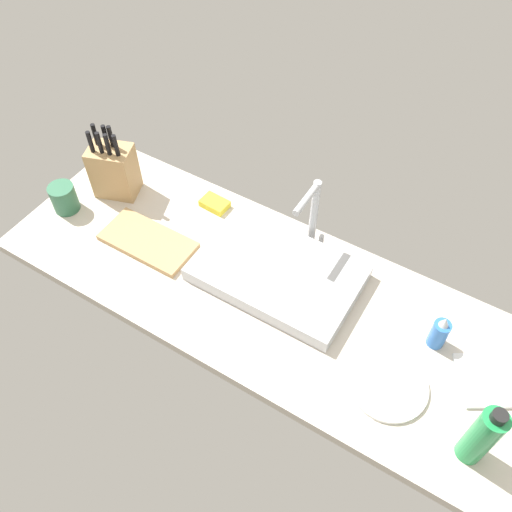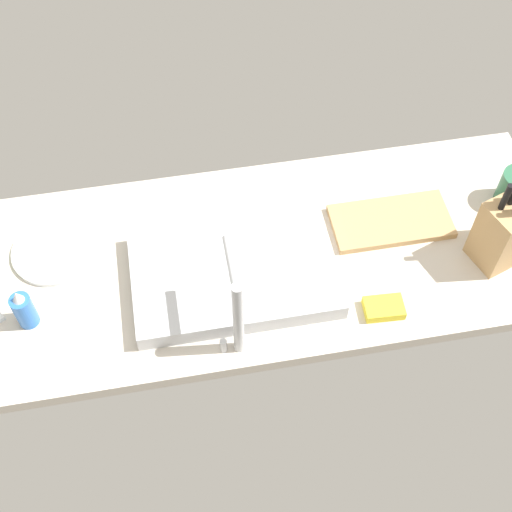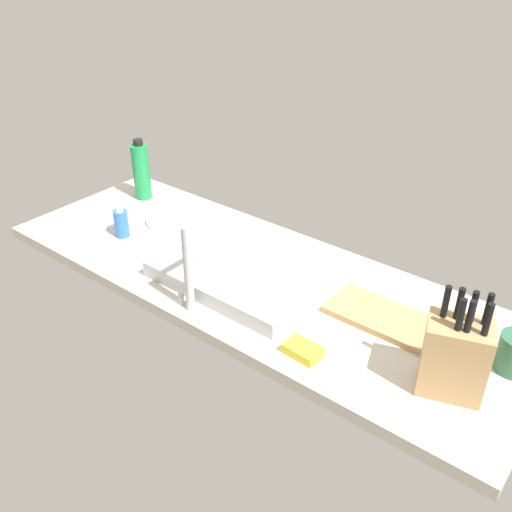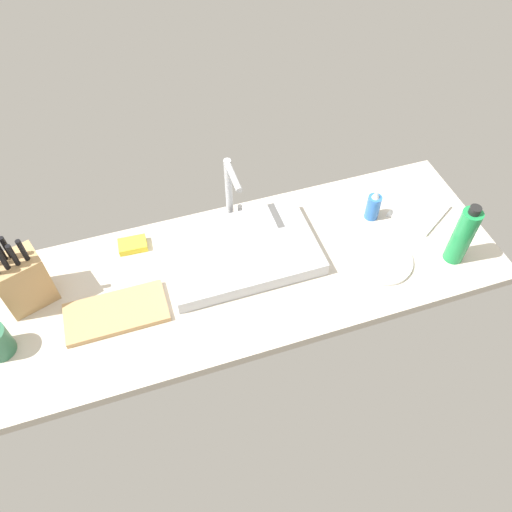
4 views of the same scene
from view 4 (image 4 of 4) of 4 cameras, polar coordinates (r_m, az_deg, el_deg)
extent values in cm
cube|color=beige|center=(158.87, -1.27, -2.04)|extent=(163.61, 57.76, 3.50)
cube|color=#B7BABF|center=(159.09, -1.72, 0.46)|extent=(47.36, 30.54, 4.76)
cylinder|color=#B7BABF|center=(164.05, -3.11, 7.51)|extent=(2.40, 2.40, 24.86)
cylinder|color=#B7BABF|center=(151.68, -2.61, 9.05)|extent=(2.00, 12.94, 2.00)
cylinder|color=#B7BABF|center=(172.01, -1.84, 5.25)|extent=(1.60, 1.60, 4.00)
cube|color=tan|center=(158.75, -25.02, -2.61)|extent=(16.19, 13.86, 17.90)
cylinder|color=black|center=(148.51, -26.89, -0.34)|extent=(1.78, 1.78, 7.60)
cylinder|color=black|center=(151.06, -27.15, 0.59)|extent=(1.78, 1.78, 7.60)
cylinder|color=black|center=(148.26, -25.93, 0.08)|extent=(1.78, 1.78, 7.60)
cylinder|color=black|center=(151.05, -26.55, 0.92)|extent=(1.78, 1.78, 7.60)
cylinder|color=black|center=(148.37, -25.04, 0.61)|extent=(1.78, 1.78, 7.60)
cube|color=tan|center=(153.03, -15.63, -6.22)|extent=(29.59, 14.55, 1.80)
cylinder|color=blue|center=(173.81, 13.18, 5.44)|extent=(4.70, 4.70, 9.13)
cone|color=silver|center=(169.72, 13.54, 6.84)|extent=(2.58, 2.58, 2.80)
cylinder|color=#1E8E47|center=(165.39, 22.44, 2.09)|extent=(6.17, 6.17, 20.48)
cylinder|color=black|center=(157.71, 23.67, 4.79)|extent=(3.39, 3.39, 2.20)
cylinder|color=white|center=(164.22, 13.96, -0.40)|extent=(20.46, 20.46, 1.20)
cube|color=white|center=(182.72, 18.08, 4.96)|extent=(23.18, 22.25, 1.20)
cube|color=yellow|center=(167.31, -13.86, 1.22)|extent=(9.32, 6.50, 2.40)
camera|label=1|loc=(0.72, 74.11, 23.81)|focal=37.90mm
camera|label=2|loc=(1.92, -11.72, 54.67)|focal=49.30mm
camera|label=3|loc=(2.13, -41.96, 31.75)|focal=39.63mm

